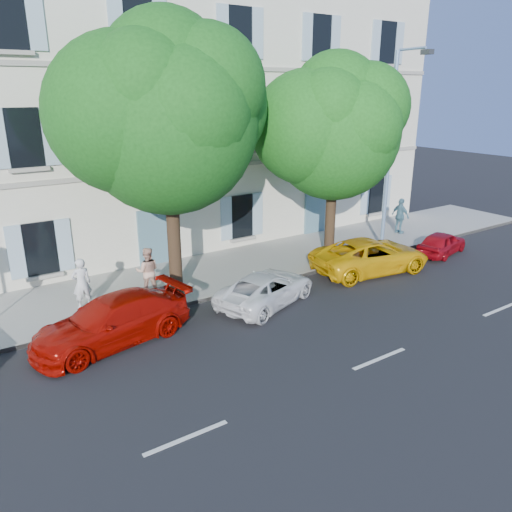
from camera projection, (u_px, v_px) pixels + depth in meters
ground at (292, 309)px, 17.14m from camera, size 90.00×90.00×0.00m
sidewalk at (226, 270)px, 20.62m from camera, size 36.00×4.50×0.15m
kerb at (255, 286)px, 18.91m from camera, size 36.00×0.16×0.16m
building at (161, 116)px, 23.25m from camera, size 28.00×7.00×12.00m
car_red_coupe at (112, 321)px, 14.69m from camera, size 5.07×2.75×1.39m
car_white_coupe at (266, 288)px, 17.41m from camera, size 4.50×3.17×1.14m
car_yellow_supercar at (371, 256)px, 20.45m from camera, size 5.29×3.02×1.39m
car_red_hatchback at (442, 243)px, 22.66m from camera, size 3.35×1.96×1.07m
tree_left at (168, 124)px, 16.27m from camera, size 5.96×5.96×9.24m
tree_right at (334, 135)px, 20.26m from camera, size 5.33×5.33×8.21m
street_lamp at (393, 141)px, 21.78m from camera, size 0.33×1.84×8.63m
pedestrian_a at (82, 283)px, 16.63m from camera, size 0.65×0.43×1.75m
pedestrian_b at (148, 271)px, 17.77m from camera, size 1.04×0.94×1.74m
pedestrian_c at (400, 216)px, 25.32m from camera, size 0.45×1.06×1.81m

